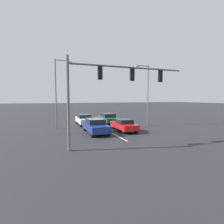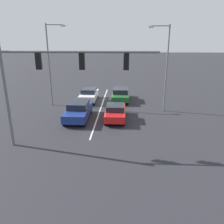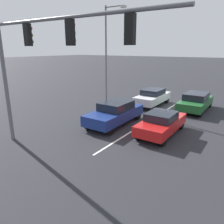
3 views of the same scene
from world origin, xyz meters
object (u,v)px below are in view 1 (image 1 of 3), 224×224
Objects in this scene: car_navy_midlane_front at (96,126)px; street_lamp_right_shoulder at (58,89)px; street_lamp_left_shoulder at (147,91)px; car_darkgreen_leftlane_second at (108,118)px; car_silver_midlane_second at (84,119)px; traffic_signal_gantry at (110,83)px; car_red_leftlane_front at (124,125)px.

street_lamp_right_shoulder is (3.54, -4.25, 4.02)m from car_navy_midlane_front.
street_lamp_left_shoulder reaches higher than car_navy_midlane_front.
street_lamp_right_shoulder is (7.18, 2.35, 4.05)m from car_darkgreen_leftlane_second.
car_silver_midlane_second is 0.53× the size of street_lamp_right_shoulder.
traffic_signal_gantry is 1.13× the size of street_lamp_right_shoulder.
street_lamp_left_shoulder reaches higher than car_red_leftlane_front.
street_lamp_left_shoulder is at bearing -135.00° from traffic_signal_gantry.
car_red_leftlane_front is 0.89× the size of car_navy_midlane_front.
street_lamp_right_shoulder reaches higher than car_darkgreen_leftlane_second.
car_silver_midlane_second reaches higher than car_darkgreen_leftlane_second.
street_lamp_right_shoulder is at bearing -71.62° from traffic_signal_gantry.
street_lamp_left_shoulder is (-4.20, 3.83, 3.92)m from car_darkgreen_leftlane_second.
street_lamp_left_shoulder is at bearing 156.60° from car_silver_midlane_second.
car_navy_midlane_front is 0.56× the size of street_lamp_right_shoulder.
car_darkgreen_leftlane_second is 8.57m from street_lamp_right_shoulder.
car_red_leftlane_front is 7.74m from traffic_signal_gantry.
car_silver_midlane_second is at bearing -90.02° from car_navy_midlane_front.
street_lamp_right_shoulder reaches higher than traffic_signal_gantry.
car_silver_midlane_second is 0.54× the size of street_lamp_left_shoulder.
street_lamp_left_shoulder is (-4.54, -2.74, 3.98)m from car_red_leftlane_front.
car_darkgreen_leftlane_second is 13.28m from traffic_signal_gantry.
car_navy_midlane_front is 6.15m from car_silver_midlane_second.
traffic_signal_gantry reaches higher than car_red_leftlane_front.
car_navy_midlane_front is 1.07× the size of car_silver_midlane_second.
car_red_leftlane_front is at bearing 87.00° from car_darkgreen_leftlane_second.
traffic_signal_gantry is at bearing 86.45° from car_navy_midlane_front.
street_lamp_left_shoulder is at bearing -160.57° from car_navy_midlane_front.
street_lamp_left_shoulder is (-7.83, 3.39, 3.90)m from car_silver_midlane_second.
street_lamp_left_shoulder is (-11.37, 1.48, -0.13)m from street_lamp_right_shoulder.
car_navy_midlane_front is 9.17m from street_lamp_left_shoulder.
car_silver_midlane_second is 0.47× the size of traffic_signal_gantry.
car_red_leftlane_front is 6.63m from street_lamp_left_shoulder.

